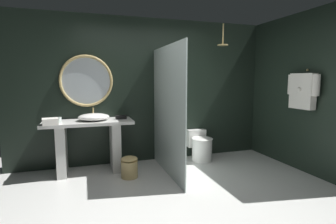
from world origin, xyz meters
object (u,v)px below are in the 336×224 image
Objects in this scene: vessel_sink at (94,117)px; waste_bin at (129,167)px; round_wall_mirror at (86,81)px; toilet at (201,147)px; tumbler_cup at (59,120)px; hanging_bathrobe at (303,90)px; rain_shower_head at (223,43)px; tissue_box at (121,117)px; folded_hand_towel at (50,121)px.

waste_bin is at bearing -42.17° from vessel_sink.
toilet is at bearing -7.43° from round_wall_mirror.
round_wall_mirror is 1.60× the size of toilet.
hanging_bathrobe is at bearing -15.32° from tumbler_cup.
rain_shower_head is (2.37, -0.35, 0.68)m from round_wall_mirror.
tissue_box is 0.81× the size of folded_hand_towel.
waste_bin is at bearing -168.01° from rain_shower_head.
round_wall_mirror is at bearing 106.80° from vessel_sink.
round_wall_mirror reaches higher than tumbler_cup.
rain_shower_head is 2.71m from waste_bin.
toilet reaches higher than waste_bin.
hanging_bathrobe is at bearing -22.24° from round_wall_mirror.
waste_bin is 1.36m from folded_hand_towel.
round_wall_mirror is (-0.09, 0.29, 0.58)m from vessel_sink.
tissue_box is 0.86m from waste_bin.
hanging_bathrobe reaches higher than tissue_box.
hanging_bathrobe is 2.89× the size of folded_hand_towel.
vessel_sink reaches higher than folded_hand_towel.
round_wall_mirror is 2.62× the size of waste_bin.
tissue_box is 0.32× the size of toilet.
waste_bin is (0.05, -0.49, -0.71)m from tissue_box.
round_wall_mirror is 3.99× the size of folded_hand_towel.
toilet is at bearing 0.78° from vessel_sink.
tissue_box is 1.10m from folded_hand_towel.
folded_hand_towel is at bearing -175.39° from toilet.
vessel_sink is at bearing -174.52° from tissue_box.
hanging_bathrobe reaches higher than folded_hand_towel.
toilet is (1.47, -0.02, -0.63)m from tissue_box.
folded_hand_towel is (-1.12, 0.26, 0.73)m from waste_bin.
hanging_bathrobe is at bearing -12.65° from waste_bin.
tissue_box is 0.28× the size of hanging_bathrobe.
vessel_sink is 0.45m from tissue_box.
folded_hand_towel reaches higher than toilet.
round_wall_mirror is 3.53m from hanging_bathrobe.
folded_hand_towel is at bearing -177.72° from rain_shower_head.
hanging_bathrobe is at bearing -40.48° from toilet.
tissue_box is (0.44, 0.04, -0.03)m from vessel_sink.
vessel_sink is 0.99m from waste_bin.
rain_shower_head is at bearing -3.30° from tissue_box.
toilet is (2.01, -0.26, -1.23)m from round_wall_mirror.
folded_hand_towel is (-1.07, -0.22, 0.02)m from tissue_box.
round_wall_mirror is 1.61m from waste_bin.
tumbler_cup is 0.39× the size of folded_hand_towel.
tissue_box is 0.53× the size of waste_bin.
round_wall_mirror is at bearing 36.89° from tumbler_cup.
hanging_bathrobe is (0.90, -0.98, -0.82)m from rain_shower_head.
waste_bin is at bearing -161.80° from toilet.
rain_shower_head is 0.61× the size of hanging_bathrobe.
waste_bin is at bearing -22.09° from tumbler_cup.
hanging_bathrobe reaches higher than waste_bin.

